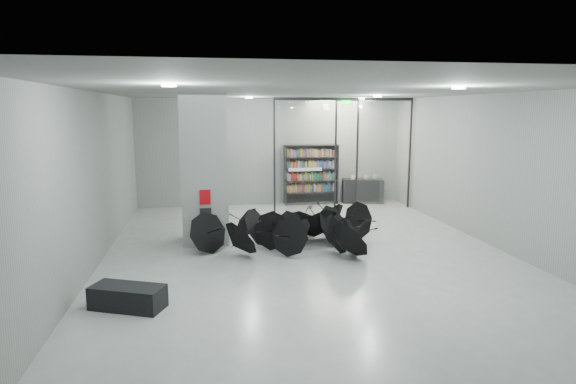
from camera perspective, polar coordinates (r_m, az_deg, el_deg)
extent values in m
plane|color=gray|center=(11.91, 2.66, -7.82)|extent=(14.00, 14.00, 0.00)
cube|color=gray|center=(11.36, 2.82, 11.79)|extent=(10.00, 14.00, 0.02)
cube|color=slate|center=(18.32, -1.97, 4.74)|extent=(10.00, 0.02, 4.00)
cube|color=slate|center=(5.02, 20.37, -9.33)|extent=(10.00, 0.02, 4.00)
cube|color=slate|center=(11.49, -22.42, 1.04)|extent=(0.02, 14.00, 4.00)
cube|color=slate|center=(13.45, 24.04, 2.10)|extent=(0.02, 14.00, 4.00)
cube|color=slate|center=(13.18, -9.85, 2.66)|extent=(1.20, 1.20, 4.00)
cube|color=#A50A07|center=(12.67, -9.77, -0.60)|extent=(0.28, 0.04, 0.38)
cube|color=black|center=(12.77, -9.70, -2.80)|extent=(0.30, 0.03, 0.42)
cube|color=#0CE533|center=(17.09, 6.91, 10.43)|extent=(0.30, 0.06, 0.15)
cube|color=silver|center=(17.02, 2.06, 4.36)|extent=(2.20, 0.02, 3.95)
cube|color=silver|center=(17.83, 11.25, 4.43)|extent=(2.00, 0.02, 3.95)
cube|color=black|center=(16.83, -1.62, 4.30)|extent=(0.06, 0.06, 4.00)
cube|color=black|center=(17.27, 5.64, 4.40)|extent=(0.06, 0.06, 4.00)
cube|color=black|center=(17.50, 8.18, 4.42)|extent=(0.06, 0.06, 4.00)
cube|color=black|center=(18.21, 14.20, 4.42)|extent=(0.06, 0.06, 4.00)
cube|color=black|center=(17.29, 6.73, 10.86)|extent=(5.00, 0.08, 0.10)
cube|color=black|center=(9.46, -18.41, -11.70)|extent=(1.44, 1.04, 0.43)
cube|color=black|center=(18.98, 8.81, 0.14)|extent=(1.65, 0.91, 0.94)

